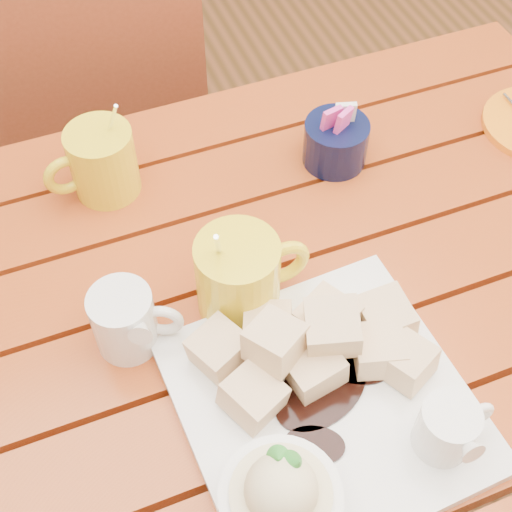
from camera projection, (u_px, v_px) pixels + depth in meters
name	position (u px, v px, depth m)	size (l,w,h in m)	color
table	(248.00, 363.00, 0.92)	(1.20, 0.79, 0.75)	maroon
dessert_plate	(318.00, 413.00, 0.72)	(0.31, 0.31, 0.12)	white
coffee_mug_left	(101.00, 162.00, 0.92)	(0.12, 0.09, 0.15)	yellow
coffee_mug_right	(241.00, 276.00, 0.80)	(0.14, 0.10, 0.16)	yellow
cream_pitcher	(126.00, 320.00, 0.78)	(0.10, 0.09, 0.09)	white
sugar_caddy	(336.00, 142.00, 0.97)	(0.09, 0.09, 0.10)	black
chair_far	(85.00, 131.00, 1.37)	(0.47, 0.47, 0.92)	brown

